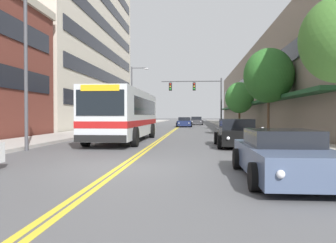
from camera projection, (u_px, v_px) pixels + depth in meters
ground_plane at (179, 126)px, 46.75m from camera, size 240.00×240.00×0.00m
sidewalk_left at (129, 126)px, 47.35m from camera, size 3.48×106.00×0.16m
sidewalk_right at (231, 126)px, 46.16m from camera, size 3.48×106.00×0.16m
centre_line at (179, 126)px, 46.75m from camera, size 0.34×106.00×0.01m
office_tower_left at (62, 41)px, 43.06m from camera, size 12.08×31.02×22.77m
storefront_row_right at (274, 91)px, 45.57m from camera, size 9.10×68.00×9.96m
city_bus at (126, 113)px, 20.13m from camera, size 2.82×10.75×3.00m
car_charcoal_parked_left_near at (145, 123)px, 42.41m from camera, size 2.13×4.35×1.29m
car_silver_parked_left_mid at (129, 125)px, 32.74m from camera, size 1.99×4.79×1.17m
car_slate_blue_parked_right_foreground at (283, 155)px, 8.16m from camera, size 2.10×4.73×1.23m
car_black_parked_right_mid at (237, 134)px, 16.59m from camera, size 2.11×4.40×1.40m
car_dark_grey_moving_lead at (196, 121)px, 54.13m from camera, size 2.19×4.76×1.34m
car_navy_moving_second at (184, 122)px, 44.54m from camera, size 2.11×4.45×1.31m
traffic_signal_mast at (199, 92)px, 37.28m from camera, size 6.91×0.38×5.81m
street_lamp_left_near at (34, 42)px, 14.54m from camera, size 2.69×0.28×8.05m
street_lamp_left_far at (134, 92)px, 39.00m from camera, size 2.11×0.28×7.36m
street_tree_right_mid at (269, 76)px, 23.46m from camera, size 3.55×3.55×6.22m
street_tree_right_far at (239, 98)px, 35.40m from camera, size 3.06×3.06×5.00m
fire_hydrant at (262, 134)px, 18.07m from camera, size 0.30×0.22×0.78m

